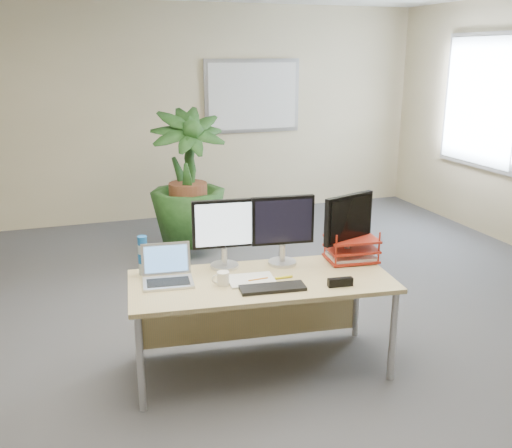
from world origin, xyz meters
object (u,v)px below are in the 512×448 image
object	(u,v)px
laptop	(167,272)
monitor_left	(224,229)
desk	(258,293)
floor_plant	(188,187)
monitor_right	(283,226)

from	to	relation	value
laptop	monitor_left	bearing A→B (deg)	15.92
desk	floor_plant	world-z (taller)	floor_plant
monitor_right	laptop	size ratio (longest dim) A/B	1.40
floor_plant	laptop	bearing A→B (deg)	-105.44
desk	monitor_left	size ratio (longest dim) A/B	3.72
monitor_right	desk	bearing A→B (deg)	-149.47
desk	laptop	world-z (taller)	laptop
floor_plant	laptop	distance (m)	2.35
laptop	floor_plant	bearing A→B (deg)	74.56
monitor_left	laptop	bearing A→B (deg)	-164.08
desk	floor_plant	xyz separation A→B (m)	(0.02, 2.35, 0.23)
monitor_right	laptop	bearing A→B (deg)	-176.58
monitor_left	monitor_right	xyz separation A→B (m)	(0.40, -0.07, 0.01)
desk	monitor_left	world-z (taller)	monitor_left
floor_plant	desk	bearing A→B (deg)	-90.60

